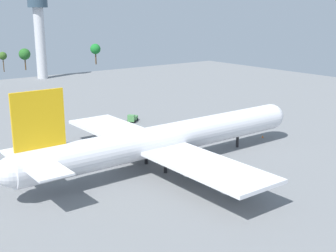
{
  "coord_description": "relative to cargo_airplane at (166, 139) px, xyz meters",
  "views": [
    {
      "loc": [
        -55.17,
        -72.24,
        32.47
      ],
      "look_at": [
        0.0,
        0.0,
        8.68
      ],
      "focal_mm": 47.66,
      "sensor_mm": 36.0,
      "label": 1
    }
  ],
  "objects": [
    {
      "name": "ground_plane",
      "position": [
        0.4,
        0.0,
        -5.85
      ],
      "size": [
        288.82,
        288.82,
        0.0
      ],
      "primitive_type": "plane",
      "color": "slate"
    },
    {
      "name": "cargo_airplane",
      "position": [
        0.0,
        0.0,
        0.0
      ],
      "size": [
        72.21,
        59.12,
        19.28
      ],
      "color": "silver",
      "rests_on": "ground_plane"
    },
    {
      "name": "pushback_tractor",
      "position": [
        15.19,
        36.84,
        -4.75
      ],
      "size": [
        4.59,
        4.32,
        2.33
      ],
      "color": "#4C8C4C",
      "rests_on": "ground_plane"
    },
    {
      "name": "safety_cone_nose",
      "position": [
        32.89,
        1.73,
        -5.51
      ],
      "size": [
        0.48,
        0.48,
        0.68
      ],
      "primitive_type": "cone",
      "color": "orange",
      "rests_on": "ground_plane"
    },
    {
      "name": "control_tower",
      "position": [
        27.65,
        136.26,
        16.16
      ],
      "size": [
        9.23,
        9.23,
        37.12
      ],
      "color": "silver",
      "rests_on": "ground_plane"
    }
  ]
}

